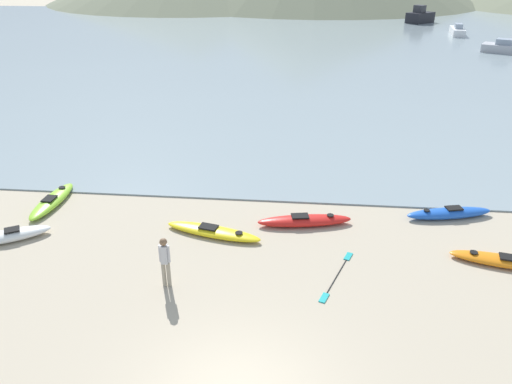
{
  "coord_description": "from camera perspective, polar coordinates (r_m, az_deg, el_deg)",
  "views": [
    {
      "loc": [
        1.21,
        -7.66,
        8.8
      ],
      "look_at": [
        -0.44,
        9.31,
        0.5
      ],
      "focal_mm": 35.0,
      "sensor_mm": 36.0,
      "label": 1
    }
  ],
  "objects": [
    {
      "name": "kayak_on_sand_2",
      "position": [
        17.15,
        -4.92,
        -4.51
      ],
      "size": [
        3.52,
        1.55,
        0.31
      ],
      "color": "yellow",
      "rests_on": "ground_plane"
    },
    {
      "name": "moored_boat_4",
      "position": [
        63.94,
        22.03,
        16.72
      ],
      "size": [
        1.89,
        4.59,
        1.27
      ],
      "color": "white",
      "rests_on": "bay_water"
    },
    {
      "name": "moored_boat_3",
      "position": [
        54.14,
        26.82,
        14.47
      ],
      "size": [
        4.91,
        3.74,
        1.24
      ],
      "color": "#B2B2B7",
      "rests_on": "bay_water"
    },
    {
      "name": "kayak_on_sand_3",
      "position": [
        20.6,
        -22.28,
        -0.94
      ],
      "size": [
        0.83,
        3.15,
        0.36
      ],
      "color": "#8CCC2D",
      "rests_on": "ground_plane"
    },
    {
      "name": "kayak_on_sand_0",
      "position": [
        17.35,
        26.38,
        -7.05
      ],
      "size": [
        3.22,
        1.35,
        0.32
      ],
      "color": "orange",
      "rests_on": "ground_plane"
    },
    {
      "name": "loose_paddle",
      "position": [
        15.32,
        9.23,
        -9.43
      ],
      "size": [
        1.14,
        2.67,
        0.03
      ],
      "color": "black",
      "rests_on": "ground_plane"
    },
    {
      "name": "kayak_on_sand_5",
      "position": [
        19.46,
        21.19,
        -2.26
      ],
      "size": [
        3.25,
        1.36,
        0.4
      ],
      "color": "blue",
      "rests_on": "ground_plane"
    },
    {
      "name": "kayak_on_sand_4",
      "position": [
        18.69,
        -26.42,
        -4.49
      ],
      "size": [
        2.66,
        1.97,
        0.4
      ],
      "color": "white",
      "rests_on": "ground_plane"
    },
    {
      "name": "kayak_on_sand_1",
      "position": [
        17.75,
        5.56,
        -3.26
      ],
      "size": [
        3.41,
        1.27,
        0.39
      ],
      "color": "red",
      "rests_on": "ground_plane"
    },
    {
      "name": "bay_water",
      "position": [
        52.94,
        4.37,
        16.34
      ],
      "size": [
        160.0,
        70.0,
        0.06
      ],
      "primitive_type": "cube",
      "color": "gray",
      "rests_on": "ground_plane"
    },
    {
      "name": "moored_boat_0",
      "position": [
        73.22,
        18.24,
        18.5
      ],
      "size": [
        4.11,
        4.13,
        2.24
      ],
      "color": "black",
      "rests_on": "bay_water"
    },
    {
      "name": "person_near_foreground",
      "position": [
        14.47,
        -10.37,
        -7.57
      ],
      "size": [
        0.32,
        0.22,
        1.6
      ],
      "color": "gray",
      "rests_on": "ground_plane"
    }
  ]
}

